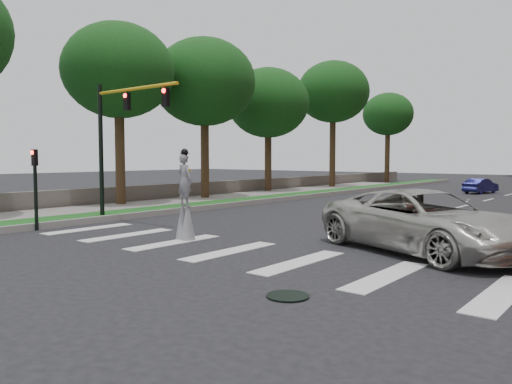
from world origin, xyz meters
TOP-DOWN VIEW (x-y plane):
  - ground_plane at (0.00, 0.00)m, footprint 160.00×160.00m
  - grass_median at (-11.50, 20.00)m, footprint 2.00×60.00m
  - median_curb at (-10.45, 20.00)m, footprint 0.20×60.00m
  - sidewalk_left at (-14.50, 10.00)m, footprint 4.00×60.00m
  - stone_wall at (-17.00, 22.00)m, footprint 0.50×56.00m
  - manhole at (3.00, -2.00)m, footprint 0.90×0.90m
  - traffic_signal at (-9.78, 3.00)m, footprint 5.30×0.23m
  - secondary_signal at (-10.30, -0.50)m, footprint 0.25×0.21m
  - stilt_performer at (-4.00, 1.65)m, footprint 0.84×0.56m
  - suv_crossing at (3.43, 4.62)m, footprint 7.63×5.63m
  - car_mid at (-2.16, 32.31)m, footprint 2.02×3.83m
  - tree_1 at (-15.62, 7.38)m, footprint 6.44×6.44m
  - tree_2 at (-15.09, 13.87)m, footprint 6.92×6.92m
  - tree_3 at (-15.99, 22.10)m, footprint 6.66×6.66m
  - tree_4 at (-14.89, 30.59)m, footprint 6.71×6.71m
  - tree_5 at (-15.25, 43.58)m, footprint 5.69×5.69m

SIDE VIEW (x-z plane):
  - ground_plane at x=0.00m, z-range 0.00..0.00m
  - manhole at x=3.00m, z-range 0.00..0.04m
  - sidewalk_left at x=-14.50m, z-range 0.00..0.18m
  - grass_median at x=-11.50m, z-range 0.00..0.25m
  - median_curb at x=-10.45m, z-range 0.00..0.28m
  - stone_wall at x=-17.00m, z-range 0.00..1.10m
  - car_mid at x=-2.16m, z-range 0.00..1.20m
  - suv_crossing at x=3.43m, z-range 0.00..1.93m
  - stilt_performer at x=-4.00m, z-range -0.29..2.93m
  - secondary_signal at x=-10.30m, z-range 0.33..3.56m
  - traffic_signal at x=-9.78m, z-range 1.05..7.25m
  - tree_3 at x=-15.99m, z-range 2.22..12.37m
  - tree_5 at x=-15.25m, z-range 2.64..12.87m
  - tree_1 at x=-15.62m, z-range 2.55..13.20m
  - tree_2 at x=-15.09m, z-range 2.48..13.38m
  - tree_4 at x=-14.89m, z-range 3.02..14.84m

